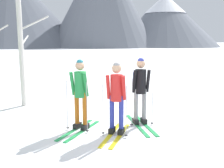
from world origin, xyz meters
name	(u,v)px	position (x,y,z in m)	size (l,w,h in m)	color
ground_plane	(105,130)	(0.00, 0.00, 0.00)	(400.00, 400.00, 0.00)	white
skier_in_green	(80,92)	(-0.60, 0.07, 0.94)	(0.99, 1.56, 1.71)	green
skier_in_red	(116,96)	(0.24, -0.30, 0.91)	(0.82, 1.59, 1.68)	yellow
skier_in_black	(140,87)	(0.90, 0.41, 0.96)	(0.60, 1.78, 1.72)	green
birch_tree_slender	(21,43)	(-2.61, 2.54, 2.07)	(1.00, 0.70, 4.11)	silver
mountain_ridge_distant	(73,7)	(-7.04, 75.34, 11.92)	(86.08, 43.74, 29.16)	slate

